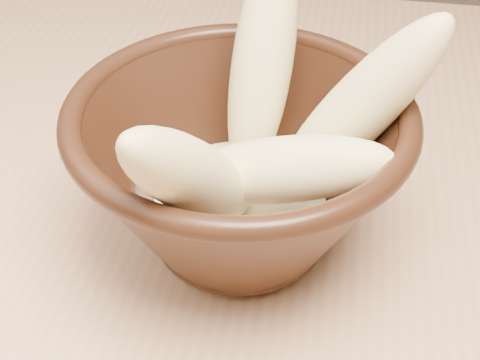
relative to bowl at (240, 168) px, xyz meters
name	(u,v)px	position (x,y,z in m)	size (l,w,h in m)	color
bowl	(240,168)	(0.00, 0.00, 0.00)	(0.23, 0.23, 0.13)	black
milk_puddle	(240,202)	(0.00, 0.00, -0.03)	(0.13, 0.13, 0.02)	beige
banana_upright	(262,64)	(0.01, 0.05, 0.05)	(0.04, 0.04, 0.17)	#F3DD8F
banana_right	(356,112)	(0.07, 0.01, 0.05)	(0.04, 0.04, 0.17)	#F3DD8F
banana_across	(277,170)	(0.03, -0.03, 0.02)	(0.04, 0.04, 0.15)	#F3DD8F
banana_front	(195,179)	(-0.02, -0.06, 0.04)	(0.04, 0.04, 0.18)	#F3DD8F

